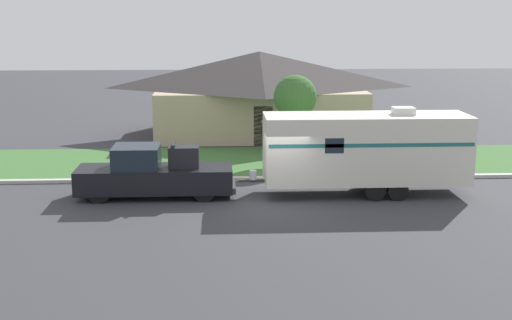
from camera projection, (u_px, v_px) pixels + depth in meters
ground_plane at (275, 204)px, 26.34m from camera, size 120.00×120.00×0.00m
curb_strip at (268, 178)px, 29.99m from camera, size 80.00×0.30×0.14m
lawn_strip at (263, 162)px, 33.57m from camera, size 80.00×7.00×0.03m
house_across_street at (259, 92)px, 40.55m from camera, size 12.45×7.75×4.73m
pickup_truck at (153, 174)px, 27.16m from camera, size 6.03×1.91×2.08m
travel_trailer at (366, 148)px, 27.39m from camera, size 8.81×2.33×3.40m
mailbox at (412, 149)px, 31.10m from camera, size 0.48×0.20×1.37m
tree_in_yard at (295, 97)px, 33.39m from camera, size 2.03×2.03×4.06m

